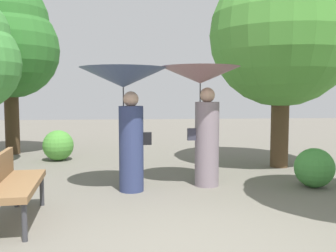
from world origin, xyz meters
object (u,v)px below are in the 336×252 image
tree_near_right (282,23)px  tree_mid_left (9,40)px  person_left (126,97)px  person_right (203,98)px  park_bench (12,181)px

tree_near_right → tree_mid_left: 6.70m
person_left → tree_near_right: 4.00m
tree_mid_left → tree_near_right: bearing=-20.9°
person_right → park_bench: size_ratio=1.31×
park_bench → tree_near_right: 6.13m
person_left → park_bench: (-1.36, -1.38, -1.01)m
person_left → person_right: bearing=-80.3°
person_left → park_bench: 2.19m
person_left → tree_near_right: bearing=-62.7°
person_left → tree_mid_left: tree_mid_left is taller
tree_near_right → tree_mid_left: (-6.26, 2.39, -0.12)m
park_bench → person_right: bearing=-63.7°
person_right → park_bench: (-2.65, -1.63, -0.99)m
person_right → person_left: bearing=99.7°
person_left → person_right: 1.31m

